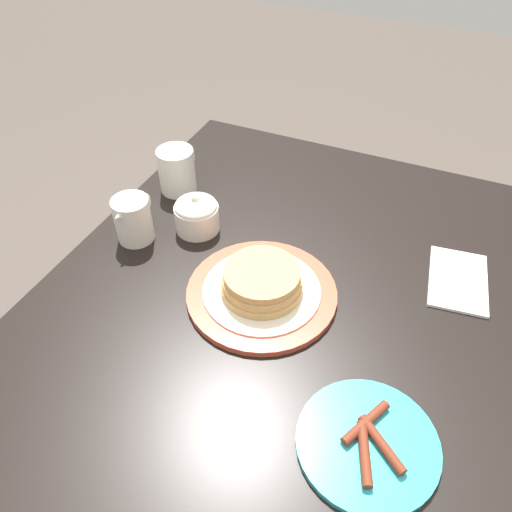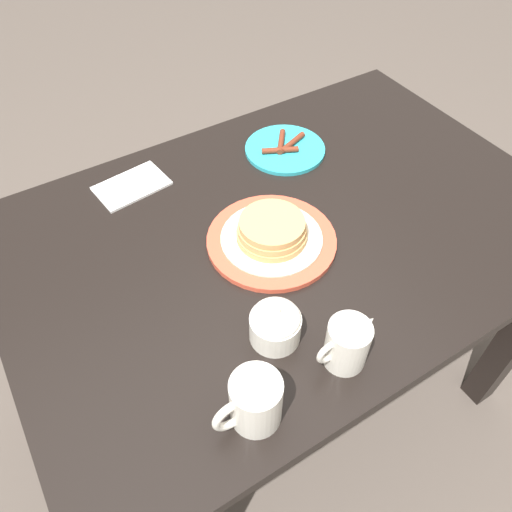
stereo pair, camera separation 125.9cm
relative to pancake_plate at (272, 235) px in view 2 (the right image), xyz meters
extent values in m
plane|color=#51473F|center=(-0.06, -0.02, -0.77)|extent=(8.00, 8.00, 0.00)
cube|color=black|center=(-0.06, -0.02, -0.04)|extent=(1.20, 0.82, 0.03)
cube|color=black|center=(-0.60, -0.37, -0.41)|extent=(0.07, 0.07, 0.72)
cube|color=black|center=(0.48, -0.37, -0.41)|extent=(0.07, 0.07, 0.72)
cylinder|color=#DB5138|center=(0.00, 0.00, -0.02)|extent=(0.27, 0.27, 0.01)
cylinder|color=beige|center=(0.00, 0.00, -0.01)|extent=(0.21, 0.21, 0.00)
cylinder|color=tan|center=(0.00, 0.00, 0.00)|extent=(0.14, 0.14, 0.02)
cylinder|color=tan|center=(0.00, 0.00, 0.02)|extent=(0.14, 0.14, 0.02)
cylinder|color=tan|center=(0.00, 0.00, 0.03)|extent=(0.13, 0.13, 0.02)
cylinder|color=#2DADBC|center=(-0.20, -0.24, -0.02)|extent=(0.20, 0.20, 0.01)
cylinder|color=maroon|center=(-0.22, -0.24, 0.00)|extent=(0.09, 0.04, 0.01)
cylinder|color=maroon|center=(-0.18, -0.23, 0.00)|extent=(0.09, 0.05, 0.01)
cylinder|color=maroon|center=(-0.20, -0.26, 0.00)|extent=(0.07, 0.08, 0.01)
cylinder|color=silver|center=(0.22, 0.30, 0.03)|extent=(0.08, 0.08, 0.10)
torus|color=silver|center=(0.26, 0.30, 0.03)|extent=(0.07, 0.01, 0.07)
cylinder|color=brown|center=(0.22, 0.30, 0.07)|extent=(0.07, 0.07, 0.00)
cylinder|color=silver|center=(0.04, 0.29, 0.03)|extent=(0.07, 0.07, 0.09)
cone|color=silver|center=(0.01, 0.29, 0.06)|extent=(0.04, 0.03, 0.04)
torus|color=silver|center=(0.08, 0.29, 0.03)|extent=(0.05, 0.01, 0.05)
cylinder|color=silver|center=(0.12, 0.19, 0.01)|extent=(0.09, 0.09, 0.05)
ellipsoid|color=silver|center=(0.12, 0.19, 0.04)|extent=(0.09, 0.09, 0.03)
sphere|color=silver|center=(0.12, 0.19, 0.05)|extent=(0.02, 0.02, 0.02)
cube|color=white|center=(0.18, -0.32, -0.02)|extent=(0.17, 0.12, 0.01)
camera|label=1|loc=(-0.56, -0.23, 0.64)|focal=35.00mm
camera|label=2|loc=(0.40, 0.58, 0.73)|focal=35.00mm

